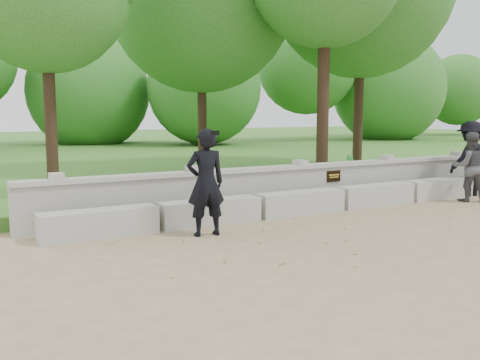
# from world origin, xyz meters

# --- Properties ---
(ground) EXTENTS (80.00, 80.00, 0.00)m
(ground) POSITION_xyz_m (0.00, 0.00, 0.00)
(ground) COLOR tan
(ground) RESTS_ON ground
(lawn) EXTENTS (40.00, 22.00, 0.25)m
(lawn) POSITION_xyz_m (0.00, 14.00, 0.12)
(lawn) COLOR #2E5F21
(lawn) RESTS_ON ground
(concrete_bench) EXTENTS (11.90, 0.45, 0.45)m
(concrete_bench) POSITION_xyz_m (0.00, 1.90, 0.22)
(concrete_bench) COLOR #B3B0A9
(concrete_bench) RESTS_ON ground
(parapet_wall) EXTENTS (12.50, 0.35, 0.90)m
(parapet_wall) POSITION_xyz_m (0.00, 2.60, 0.46)
(parapet_wall) COLOR #A8A69E
(parapet_wall) RESTS_ON ground
(man_main) EXTENTS (0.68, 0.61, 1.75)m
(man_main) POSITION_xyz_m (-3.45, 1.15, 0.87)
(man_main) COLOR black
(man_main) RESTS_ON ground
(visitor_left) EXTENTS (0.96, 0.90, 1.57)m
(visitor_left) POSITION_xyz_m (3.21, 1.27, 0.79)
(visitor_left) COLOR #434348
(visitor_left) RESTS_ON ground
(visitor_mid) EXTENTS (1.20, 0.74, 1.80)m
(visitor_mid) POSITION_xyz_m (3.95, 1.80, 0.90)
(visitor_mid) COLOR black
(visitor_mid) RESTS_ON ground
(shrub_a) EXTENTS (0.31, 0.33, 0.52)m
(shrub_a) POSITION_xyz_m (-3.37, 3.30, 0.51)
(shrub_a) COLOR #2D8534
(shrub_a) RESTS_ON lawn
(shrub_b) EXTENTS (0.40, 0.39, 0.56)m
(shrub_b) POSITION_xyz_m (3.09, 5.05, 0.53)
(shrub_b) COLOR #2D8534
(shrub_b) RESTS_ON lawn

